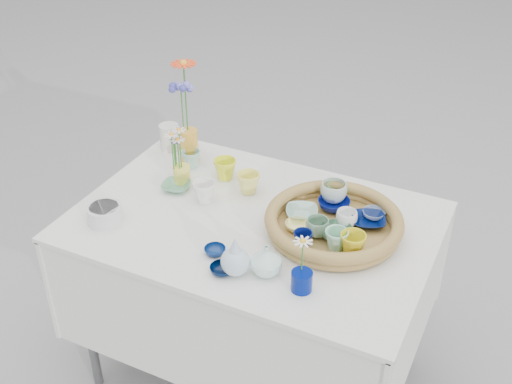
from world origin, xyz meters
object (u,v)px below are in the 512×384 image
at_px(wicker_tray, 334,223).
at_px(display_table, 254,369).
at_px(bud_vase_seafoam, 266,260).
at_px(tall_vase_yellow, 189,145).

bearing_deg(wicker_tray, display_table, -169.88).
distance_m(display_table, bud_vase_seafoam, 0.87).
relative_size(display_table, tall_vase_yellow, 9.28).
relative_size(display_table, wicker_tray, 2.66).
distance_m(display_table, tall_vase_yellow, 0.97).
distance_m(display_table, wicker_tray, 0.85).
relative_size(bud_vase_seafoam, tall_vase_yellow, 0.78).
xyz_separation_m(display_table, wicker_tray, (0.28, 0.05, 0.80)).
bearing_deg(display_table, bud_vase_seafoam, -56.18).
relative_size(display_table, bud_vase_seafoam, 11.94).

